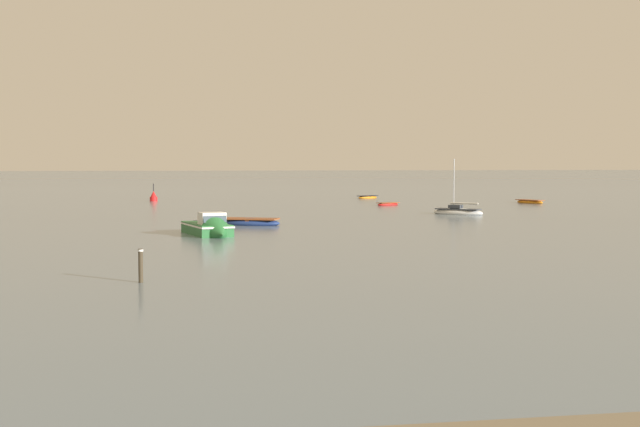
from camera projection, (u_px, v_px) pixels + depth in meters
rowboat_moored_1 at (388, 204)px, 90.60m from camera, size 3.00×2.23×0.45m
rowboat_moored_2 at (530, 202)px, 95.16m from camera, size 2.69×3.82×0.57m
motorboat_moored_0 at (211, 230)px, 53.85m from camera, size 3.50×6.32×2.28m
sailboat_moored_1 at (458, 212)px, 75.29m from camera, size 4.52×4.18×5.28m
rowboat_moored_3 at (250, 222)px, 62.76m from camera, size 4.91×3.32×0.74m
rowboat_moored_4 at (368, 197)px, 107.82m from camera, size 3.29×2.69×0.51m
channel_buoy at (154, 197)px, 100.10m from camera, size 0.90×0.90×2.30m
mooring_post_near at (141, 266)px, 33.04m from camera, size 0.22×0.22×1.49m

